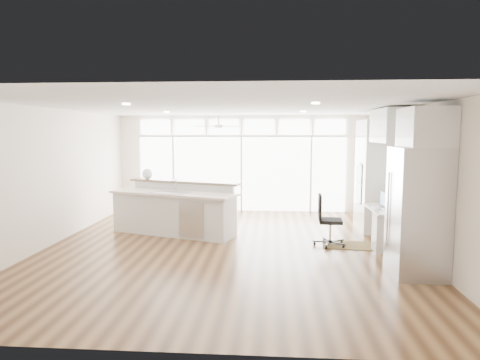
{
  "coord_description": "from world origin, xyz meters",
  "views": [
    {
      "loc": [
        0.84,
        -8.06,
        2.22
      ],
      "look_at": [
        0.2,
        0.6,
        1.26
      ],
      "focal_mm": 32.0,
      "sensor_mm": 36.0,
      "label": 1
    }
  ],
  "objects": [
    {
      "name": "desk_nook",
      "position": [
        3.13,
        0.3,
        0.38
      ],
      "size": [
        0.72,
        1.3,
        0.76
      ],
      "primitive_type": "cube",
      "color": "silver",
      "rests_on": "floor"
    },
    {
      "name": "wall_back",
      "position": [
        0.0,
        4.0,
        1.35
      ],
      "size": [
        7.0,
        0.04,
        2.7
      ],
      "primitive_type": "cube",
      "color": "silver",
      "rests_on": "floor"
    },
    {
      "name": "recessed_lights",
      "position": [
        0.0,
        0.2,
        2.68
      ],
      "size": [
        3.4,
        3.0,
        0.02
      ],
      "primitive_type": "cube",
      "color": "white",
      "rests_on": "ceiling"
    },
    {
      "name": "ceiling_fan",
      "position": [
        -0.5,
        2.8,
        2.48
      ],
      "size": [
        1.16,
        1.16,
        0.32
      ],
      "primitive_type": "cube",
      "color": "silver",
      "rests_on": "ceiling"
    },
    {
      "name": "kitchen_island",
      "position": [
        -1.29,
        1.05,
        0.57
      ],
      "size": [
        3.05,
        1.94,
        1.13
      ],
      "primitive_type": "cube",
      "rotation": [
        0.0,
        0.0,
        -0.33
      ],
      "color": "silver",
      "rests_on": "floor"
    },
    {
      "name": "wall_right",
      "position": [
        3.5,
        0.0,
        1.35
      ],
      "size": [
        0.04,
        8.0,
        2.7
      ],
      "primitive_type": "cube",
      "color": "silver",
      "rests_on": "floor"
    },
    {
      "name": "glass_wall",
      "position": [
        0.0,
        3.94,
        1.05
      ],
      "size": [
        5.8,
        0.06,
        2.08
      ],
      "primitive_type": "cube",
      "color": "white",
      "rests_on": "wall_back"
    },
    {
      "name": "framed_photos",
      "position": [
        3.46,
        0.92,
        1.4
      ],
      "size": [
        0.06,
        0.22,
        0.8
      ],
      "primitive_type": "cube",
      "color": "black",
      "rests_on": "wall_right"
    },
    {
      "name": "monitor",
      "position": [
        3.05,
        0.3,
        0.94
      ],
      "size": [
        0.12,
        0.44,
        0.36
      ],
      "primitive_type": "cube",
      "rotation": [
        0.0,
        0.0,
        0.11
      ],
      "color": "black",
      "rests_on": "desk_nook"
    },
    {
      "name": "oven_cabinet",
      "position": [
        3.17,
        1.8,
        1.25
      ],
      "size": [
        0.64,
        1.2,
        2.5
      ],
      "primitive_type": "cube",
      "color": "silver",
      "rests_on": "floor"
    },
    {
      "name": "fridge_cabinet",
      "position": [
        3.17,
        -1.35,
        2.3
      ],
      "size": [
        0.64,
        0.9,
        0.6
      ],
      "primitive_type": "cube",
      "color": "silver",
      "rests_on": "wall_right"
    },
    {
      "name": "upper_cabinets",
      "position": [
        3.17,
        0.3,
        2.35
      ],
      "size": [
        0.64,
        1.3,
        0.64
      ],
      "primitive_type": "cube",
      "color": "silver",
      "rests_on": "wall_right"
    },
    {
      "name": "transom_row",
      "position": [
        0.0,
        3.94,
        2.38
      ],
      "size": [
        5.9,
        0.06,
        0.4
      ],
      "primitive_type": "cube",
      "color": "white",
      "rests_on": "wall_back"
    },
    {
      "name": "ceiling",
      "position": [
        0.0,
        0.0,
        2.7
      ],
      "size": [
        7.0,
        8.0,
        0.02
      ],
      "primitive_type": "cube",
      "color": "silver",
      "rests_on": "wall_back"
    },
    {
      "name": "desk_window",
      "position": [
        3.46,
        0.3,
        1.55
      ],
      "size": [
        0.04,
        0.85,
        0.85
      ],
      "primitive_type": "cube",
      "color": "white",
      "rests_on": "wall_right"
    },
    {
      "name": "refrigerator",
      "position": [
        3.11,
        -1.35,
        1.0
      ],
      "size": [
        0.76,
        0.9,
        2.0
      ],
      "primitive_type": "cube",
      "color": "#B8B9BD",
      "rests_on": "floor"
    },
    {
      "name": "potted_plant",
      "position": [
        3.17,
        1.8,
        2.61
      ],
      "size": [
        0.3,
        0.33,
        0.23
      ],
      "primitive_type": "imported",
      "rotation": [
        0.0,
        0.0,
        0.14
      ],
      "color": "#326129",
      "rests_on": "oven_cabinet"
    },
    {
      "name": "floor",
      "position": [
        0.0,
        0.0,
        -0.01
      ],
      "size": [
        7.0,
        8.0,
        0.02
      ],
      "primitive_type": "cube",
      "color": "#432914",
      "rests_on": "ground"
    },
    {
      "name": "office_chair",
      "position": [
        2.01,
        0.31,
        0.5
      ],
      "size": [
        0.55,
        0.51,
        1.01
      ],
      "primitive_type": "cube",
      "rotation": [
        0.0,
        0.0,
        -0.05
      ],
      "color": "black",
      "rests_on": "floor"
    },
    {
      "name": "keyboard",
      "position": [
        2.88,
        0.3,
        0.77
      ],
      "size": [
        0.15,
        0.36,
        0.02
      ],
      "primitive_type": "cube",
      "rotation": [
        0.0,
        0.0,
        -0.04
      ],
      "color": "white",
      "rests_on": "desk_nook"
    },
    {
      "name": "wall_front",
      "position": [
        0.0,
        -4.0,
        1.35
      ],
      "size": [
        7.0,
        0.04,
        2.7
      ],
      "primitive_type": "cube",
      "color": "silver",
      "rests_on": "floor"
    },
    {
      "name": "wall_left",
      "position": [
        -3.5,
        0.0,
        1.35
      ],
      "size": [
        0.04,
        8.0,
        2.7
      ],
      "primitive_type": "cube",
      "color": "silver",
      "rests_on": "floor"
    },
    {
      "name": "rug",
      "position": [
        2.35,
        0.33,
        0.01
      ],
      "size": [
        1.0,
        0.76,
        0.01
      ],
      "primitive_type": "cube",
      "rotation": [
        0.0,
        0.0,
        -0.09
      ],
      "color": "#382711",
      "rests_on": "floor"
    },
    {
      "name": "fishbowl",
      "position": [
        -2.06,
        1.74,
        1.26
      ],
      "size": [
        0.33,
        0.33,
        0.25
      ],
      "primitive_type": "sphere",
      "rotation": [
        0.0,
        0.0,
        -0.43
      ],
      "color": "white",
      "rests_on": "kitchen_island"
    }
  ]
}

